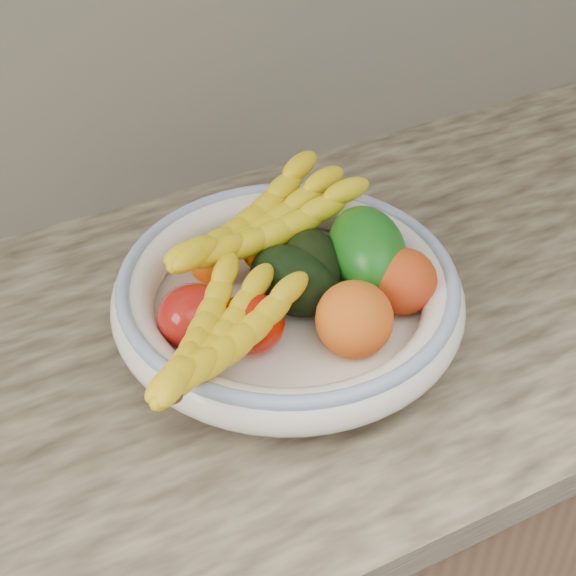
{
  "coord_description": "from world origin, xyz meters",
  "views": [
    {
      "loc": [
        -0.34,
        1.0,
        1.58
      ],
      "look_at": [
        0.0,
        1.66,
        0.96
      ],
      "focal_mm": 55.0,
      "sensor_mm": 36.0,
      "label": 1
    }
  ],
  "objects_px": {
    "banana_bunch_back": "(261,231)",
    "banana_bunch_front": "(218,342)",
    "green_mango": "(367,252)",
    "fruit_bowl": "(288,296)"
  },
  "relations": [
    {
      "from": "banana_bunch_back",
      "to": "banana_bunch_front",
      "type": "relative_size",
      "value": 1.11
    },
    {
      "from": "green_mango",
      "to": "banana_bunch_back",
      "type": "distance_m",
      "value": 0.12
    },
    {
      "from": "green_mango",
      "to": "banana_bunch_front",
      "type": "relative_size",
      "value": 0.51
    },
    {
      "from": "green_mango",
      "to": "banana_bunch_front",
      "type": "distance_m",
      "value": 0.22
    },
    {
      "from": "green_mango",
      "to": "banana_bunch_back",
      "type": "height_order",
      "value": "green_mango"
    },
    {
      "from": "fruit_bowl",
      "to": "banana_bunch_front",
      "type": "bearing_deg",
      "value": -149.54
    },
    {
      "from": "fruit_bowl",
      "to": "banana_bunch_back",
      "type": "xyz_separation_m",
      "value": [
        0.0,
        0.07,
        0.04
      ]
    },
    {
      "from": "banana_bunch_front",
      "to": "green_mango",
      "type": "bearing_deg",
      "value": -22.08
    },
    {
      "from": "green_mango",
      "to": "banana_bunch_front",
      "type": "xyz_separation_m",
      "value": [
        -0.21,
        -0.06,
        0.01
      ]
    },
    {
      "from": "green_mango",
      "to": "banana_bunch_front",
      "type": "height_order",
      "value": "green_mango"
    }
  ]
}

